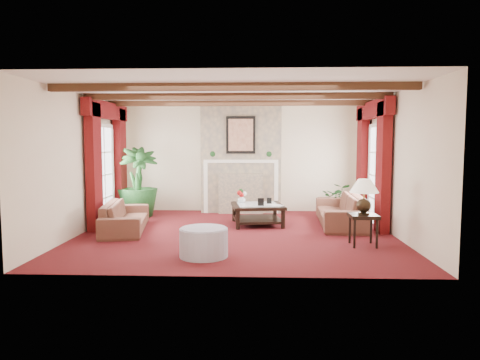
{
  "coord_description": "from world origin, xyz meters",
  "views": [
    {
      "loc": [
        0.4,
        -8.23,
        1.76
      ],
      "look_at": [
        0.06,
        0.4,
        1.01
      ],
      "focal_mm": 32.0,
      "sensor_mm": 36.0,
      "label": 1
    }
  ],
  "objects_px": {
    "sofa_left": "(125,212)",
    "potted_palm": "(138,197)",
    "sofa_right": "(341,205)",
    "ottoman": "(204,243)",
    "coffee_table": "(257,215)",
    "side_table": "(363,230)"
  },
  "relations": [
    {
      "from": "sofa_right",
      "to": "ottoman",
      "type": "height_order",
      "value": "sofa_right"
    },
    {
      "from": "potted_palm",
      "to": "coffee_table",
      "type": "xyz_separation_m",
      "value": [
        2.84,
        -0.91,
        -0.25
      ]
    },
    {
      "from": "coffee_table",
      "to": "side_table",
      "type": "bearing_deg",
      "value": -53.02
    },
    {
      "from": "sofa_right",
      "to": "coffee_table",
      "type": "relative_size",
      "value": 2.13
    },
    {
      "from": "potted_palm",
      "to": "ottoman",
      "type": "xyz_separation_m",
      "value": [
        2.01,
        -3.53,
        -0.25
      ]
    },
    {
      "from": "side_table",
      "to": "ottoman",
      "type": "height_order",
      "value": "side_table"
    },
    {
      "from": "sofa_right",
      "to": "coffee_table",
      "type": "xyz_separation_m",
      "value": [
        -1.78,
        -0.05,
        -0.22
      ]
    },
    {
      "from": "coffee_table",
      "to": "sofa_right",
      "type": "bearing_deg",
      "value": -6.29
    },
    {
      "from": "sofa_left",
      "to": "side_table",
      "type": "distance_m",
      "value": 4.59
    },
    {
      "from": "potted_palm",
      "to": "ottoman",
      "type": "distance_m",
      "value": 4.07
    },
    {
      "from": "sofa_left",
      "to": "potted_palm",
      "type": "xyz_separation_m",
      "value": [
        -0.19,
        1.64,
        0.08
      ]
    },
    {
      "from": "sofa_right",
      "to": "side_table",
      "type": "relative_size",
      "value": 4.18
    },
    {
      "from": "sofa_left",
      "to": "coffee_table",
      "type": "xyz_separation_m",
      "value": [
        2.65,
        0.73,
        -0.16
      ]
    },
    {
      "from": "side_table",
      "to": "ottoman",
      "type": "xyz_separation_m",
      "value": [
        -2.64,
        -0.8,
        -0.05
      ]
    },
    {
      "from": "coffee_table",
      "to": "ottoman",
      "type": "relative_size",
      "value": 1.42
    },
    {
      "from": "coffee_table",
      "to": "side_table",
      "type": "height_order",
      "value": "side_table"
    },
    {
      "from": "sofa_left",
      "to": "sofa_right",
      "type": "relative_size",
      "value": 0.89
    },
    {
      "from": "coffee_table",
      "to": "ottoman",
      "type": "distance_m",
      "value": 2.75
    },
    {
      "from": "sofa_left",
      "to": "coffee_table",
      "type": "bearing_deg",
      "value": -84.26
    },
    {
      "from": "sofa_right",
      "to": "side_table",
      "type": "distance_m",
      "value": 1.87
    },
    {
      "from": "sofa_left",
      "to": "coffee_table",
      "type": "distance_m",
      "value": 2.75
    },
    {
      "from": "sofa_right",
      "to": "side_table",
      "type": "bearing_deg",
      "value": 4.44
    }
  ]
}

